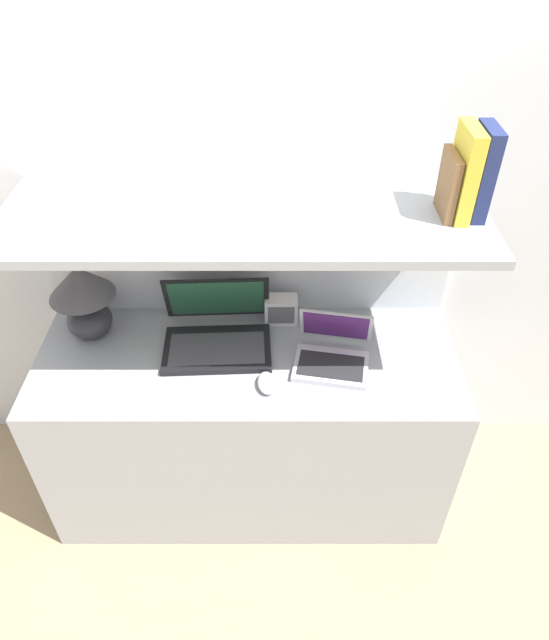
{
  "coord_description": "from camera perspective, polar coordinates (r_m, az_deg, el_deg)",
  "views": [
    {
      "loc": [
        0.09,
        -1.12,
        2.04
      ],
      "look_at": [
        0.09,
        0.27,
        0.88
      ],
      "focal_mm": 32.0,
      "sensor_mm": 36.0,
      "label": 1
    }
  ],
  "objects": [
    {
      "name": "ground_plane",
      "position": [
        2.32,
        -2.38,
        -21.48
      ],
      "size": [
        12.0,
        12.0,
        0.0
      ],
      "primitive_type": "plane",
      "color": "#9E8460"
    },
    {
      "name": "wall_back",
      "position": [
        1.92,
        -2.7,
        13.9
      ],
      "size": [
        6.0,
        0.05,
        2.4
      ],
      "color": "silver",
      "rests_on": "ground_plane"
    },
    {
      "name": "desk",
      "position": [
        2.18,
        -2.38,
        -10.65
      ],
      "size": [
        1.42,
        0.54,
        0.71
      ],
      "color": "#999EA3",
      "rests_on": "ground_plane"
    },
    {
      "name": "back_riser",
      "position": [
        2.22,
        -2.28,
        -0.81
      ],
      "size": [
        1.42,
        0.04,
        1.19
      ],
      "color": "silver",
      "rests_on": "ground_plane"
    },
    {
      "name": "shelf",
      "position": [
        1.68,
        -3.08,
        10.11
      ],
      "size": [
        1.42,
        0.49,
        0.03
      ],
      "color": "#999EA3",
      "rests_on": "back_riser"
    },
    {
      "name": "table_lamp",
      "position": [
        2.02,
        -18.45,
        2.41
      ],
      "size": [
        0.22,
        0.22,
        0.28
      ],
      "color": "#2D2D33",
      "rests_on": "desk"
    },
    {
      "name": "laptop_large",
      "position": [
        1.96,
        -5.61,
        -1.25
      ],
      "size": [
        0.38,
        0.31,
        0.22
      ],
      "color": "black",
      "rests_on": "desk"
    },
    {
      "name": "laptop_small",
      "position": [
        1.89,
        5.96,
        -3.34
      ],
      "size": [
        0.28,
        0.27,
        0.17
      ],
      "color": "silver",
      "rests_on": "desk"
    },
    {
      "name": "computer_mouse",
      "position": [
        1.82,
        -0.63,
        -6.32
      ],
      "size": [
        0.07,
        0.1,
        0.03
      ],
      "color": "white",
      "rests_on": "desk"
    },
    {
      "name": "router_box",
      "position": [
        2.04,
        0.81,
        1.06
      ],
      "size": [
        0.12,
        0.07,
        0.1
      ],
      "color": "white",
      "rests_on": "desk"
    },
    {
      "name": "book_navy",
      "position": [
        1.71,
        20.2,
        13.64
      ],
      "size": [
        0.04,
        0.13,
        0.26
      ],
      "color": "navy",
      "rests_on": "shelf"
    },
    {
      "name": "book_yellow",
      "position": [
        1.69,
        18.62,
        13.75
      ],
      "size": [
        0.04,
        0.15,
        0.26
      ],
      "color": "gold",
      "rests_on": "shelf"
    },
    {
      "name": "book_brown",
      "position": [
        1.7,
        17.13,
        12.75
      ],
      "size": [
        0.02,
        0.14,
        0.18
      ],
      "color": "brown",
      "rests_on": "shelf"
    }
  ]
}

